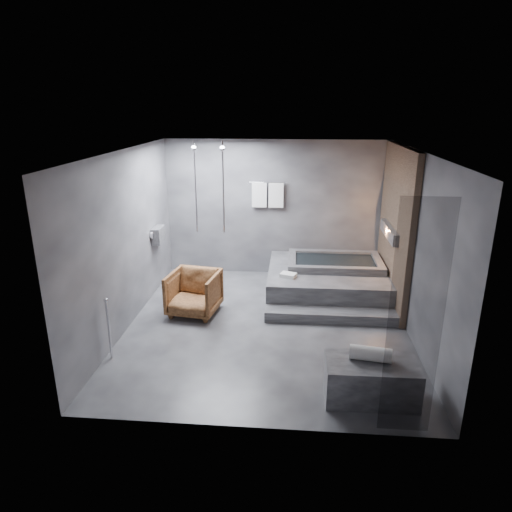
{
  "coord_description": "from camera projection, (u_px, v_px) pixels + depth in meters",
  "views": [
    {
      "loc": [
        0.4,
        -6.73,
        3.46
      ],
      "look_at": [
        -0.21,
        0.3,
        1.1
      ],
      "focal_mm": 32.0,
      "sensor_mm": 36.0,
      "label": 1
    }
  ],
  "objects": [
    {
      "name": "deck_towel",
      "position": [
        288.0,
        275.0,
        8.19
      ],
      "size": [
        0.32,
        0.28,
        0.07
      ],
      "primitive_type": "cube",
      "rotation": [
        0.0,
        0.0,
        -0.35
      ],
      "color": "silver",
      "rests_on": "tub_deck"
    },
    {
      "name": "concrete_bench",
      "position": [
        371.0,
        380.0,
        5.57
      ],
      "size": [
        1.11,
        0.62,
        0.5
      ],
      "primitive_type": "cube",
      "rotation": [
        0.0,
        0.0,
        0.01
      ],
      "color": "#333335",
      "rests_on": "ground"
    },
    {
      "name": "room",
      "position": [
        294.0,
        220.0,
        7.14
      ],
      "size": [
        5.0,
        5.04,
        2.82
      ],
      "color": "#2B2C2E",
      "rests_on": "ground"
    },
    {
      "name": "tub_step",
      "position": [
        330.0,
        316.0,
        7.64
      ],
      "size": [
        2.2,
        0.36,
        0.18
      ],
      "primitive_type": "cube",
      "color": "#303033",
      "rests_on": "ground"
    },
    {
      "name": "rolled_towel",
      "position": [
        370.0,
        354.0,
        5.51
      ],
      "size": [
        0.52,
        0.26,
        0.18
      ],
      "primitive_type": "cylinder",
      "rotation": [
        0.0,
        1.57,
        -0.16
      ],
      "color": "white",
      "rests_on": "concrete_bench"
    },
    {
      "name": "tub_deck",
      "position": [
        327.0,
        281.0,
        8.7
      ],
      "size": [
        2.2,
        2.0,
        0.5
      ],
      "primitive_type": "cube",
      "color": "#303033",
      "rests_on": "ground"
    },
    {
      "name": "driftwood_chair",
      "position": [
        194.0,
        293.0,
        7.82
      ],
      "size": [
        0.92,
        0.94,
        0.75
      ],
      "primitive_type": "imported",
      "rotation": [
        0.0,
        0.0,
        -0.16
      ],
      "color": "#412310",
      "rests_on": "ground"
    }
  ]
}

